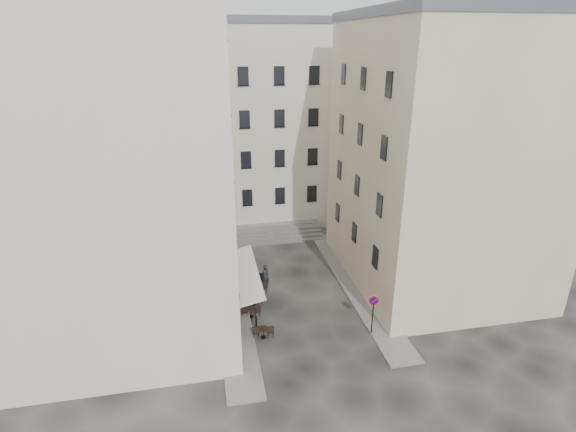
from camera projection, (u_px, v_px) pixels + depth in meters
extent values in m
plane|color=black|center=(304.00, 315.00, 29.36)|extent=(90.00, 90.00, 0.00)
cube|color=slate|center=(230.00, 290.00, 32.17)|extent=(2.00, 22.00, 0.12)
cube|color=slate|center=(354.00, 284.00, 32.90)|extent=(2.00, 18.00, 0.12)
cube|color=beige|center=(121.00, 163.00, 26.53)|extent=(12.00, 16.00, 20.00)
cube|color=#BFAB8E|center=(441.00, 160.00, 31.18)|extent=(12.00, 14.00, 18.00)
cube|color=slate|center=(460.00, 13.00, 27.77)|extent=(12.20, 14.20, 0.60)
cube|color=beige|center=(250.00, 126.00, 43.22)|extent=(18.00, 10.00, 18.00)
cube|color=slate|center=(247.00, 21.00, 39.82)|extent=(18.20, 10.20, 0.60)
cube|color=#42090E|center=(234.00, 291.00, 28.83)|extent=(0.25, 7.00, 3.50)
cube|color=black|center=(234.00, 295.00, 28.97)|extent=(0.06, 3.85, 2.00)
cube|color=white|center=(246.00, 273.00, 28.54)|extent=(1.58, 7.30, 0.41)
cube|color=#5B5956|center=(273.00, 239.00, 40.19)|extent=(9.00, 1.80, 0.20)
cube|color=#5B5956|center=(273.00, 235.00, 40.52)|extent=(9.00, 1.80, 0.20)
cube|color=#5B5956|center=(272.00, 231.00, 40.86)|extent=(9.00, 1.80, 0.20)
cube|color=#5B5956|center=(271.00, 227.00, 41.20)|extent=(9.00, 1.80, 0.20)
cylinder|color=black|center=(256.00, 323.00, 27.69)|extent=(0.10, 0.10, 0.90)
sphere|color=black|center=(256.00, 317.00, 27.52)|extent=(0.12, 0.12, 0.12)
cylinder|color=black|center=(250.00, 294.00, 30.89)|extent=(0.10, 0.10, 0.90)
sphere|color=black|center=(249.00, 288.00, 30.72)|extent=(0.12, 0.12, 0.12)
cylinder|color=black|center=(244.00, 270.00, 34.08)|extent=(0.10, 0.10, 0.90)
sphere|color=black|center=(244.00, 265.00, 33.91)|extent=(0.12, 0.12, 0.12)
cylinder|color=black|center=(373.00, 316.00, 26.91)|extent=(0.07, 0.07, 2.68)
cylinder|color=red|center=(374.00, 301.00, 26.51)|extent=(0.60, 0.20, 0.62)
cylinder|color=#0B0E67|center=(374.00, 301.00, 26.49)|extent=(0.44, 0.16, 0.45)
cube|color=red|center=(374.00, 301.00, 26.47)|extent=(0.35, 0.13, 0.36)
cylinder|color=black|center=(264.00, 337.00, 27.04)|extent=(0.35, 0.35, 0.02)
cylinder|color=black|center=(263.00, 333.00, 26.92)|extent=(0.05, 0.05, 0.68)
cylinder|color=black|center=(263.00, 328.00, 26.81)|extent=(0.58, 0.58, 0.04)
cube|color=black|center=(271.00, 331.00, 26.98)|extent=(0.37, 0.37, 0.87)
cube|color=black|center=(256.00, 332.00, 26.91)|extent=(0.37, 0.37, 0.87)
cylinder|color=black|center=(251.00, 316.00, 29.08)|extent=(0.34, 0.34, 0.02)
cylinder|color=black|center=(251.00, 312.00, 28.97)|extent=(0.05, 0.05, 0.66)
cylinder|color=black|center=(251.00, 308.00, 28.86)|extent=(0.56, 0.56, 0.04)
cube|color=black|center=(258.00, 311.00, 29.03)|extent=(0.36, 0.36, 0.84)
cube|color=black|center=(245.00, 312.00, 28.96)|extent=(0.36, 0.36, 0.84)
cylinder|color=black|center=(254.00, 304.00, 30.40)|extent=(0.35, 0.35, 0.02)
cylinder|color=black|center=(254.00, 300.00, 30.28)|extent=(0.05, 0.05, 0.68)
cylinder|color=black|center=(254.00, 296.00, 30.17)|extent=(0.58, 0.58, 0.04)
cube|color=black|center=(260.00, 299.00, 30.34)|extent=(0.37, 0.37, 0.87)
cube|color=black|center=(247.00, 300.00, 30.27)|extent=(0.37, 0.37, 0.87)
cylinder|color=black|center=(258.00, 293.00, 31.79)|extent=(0.37, 0.37, 0.02)
cylinder|color=black|center=(258.00, 288.00, 31.66)|extent=(0.05, 0.05, 0.72)
cylinder|color=black|center=(258.00, 284.00, 31.54)|extent=(0.62, 0.62, 0.04)
cube|color=black|center=(264.00, 287.00, 31.73)|extent=(0.39, 0.39, 0.92)
cube|color=black|center=(251.00, 288.00, 31.66)|extent=(0.39, 0.39, 0.92)
cylinder|color=black|center=(254.00, 284.00, 32.97)|extent=(0.38, 0.38, 0.02)
cylinder|color=black|center=(254.00, 279.00, 32.85)|extent=(0.05, 0.05, 0.74)
cylinder|color=black|center=(253.00, 275.00, 32.72)|extent=(0.63, 0.63, 0.04)
cube|color=black|center=(260.00, 278.00, 32.91)|extent=(0.40, 0.40, 0.95)
cube|color=black|center=(247.00, 279.00, 32.84)|extent=(0.40, 0.40, 0.95)
imported|color=black|center=(265.00, 276.00, 32.29)|extent=(0.79, 0.68, 1.82)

